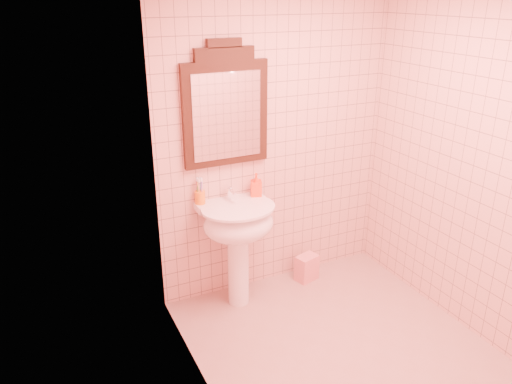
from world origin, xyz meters
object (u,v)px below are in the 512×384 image
pedestal_sink (238,230)px  towel (307,268)px  toothbrush_cup (200,197)px  mirror (226,109)px  soap_dispenser (256,185)px

pedestal_sink → towel: 0.87m
pedestal_sink → towel: size_ratio=3.71×
toothbrush_cup → towel: bearing=-7.6°
toothbrush_cup → pedestal_sink: bearing=-37.2°
mirror → toothbrush_cup: size_ratio=5.04×
mirror → soap_dispenser: mirror is taller
toothbrush_cup → towel: toothbrush_cup is taller
mirror → pedestal_sink: bearing=-90.0°
pedestal_sink → soap_dispenser: size_ratio=4.61×
towel → toothbrush_cup: bearing=172.4°
soap_dispenser → toothbrush_cup: bearing=-164.8°
mirror → toothbrush_cup: 0.70m
toothbrush_cup → mirror: bearing=4.8°
pedestal_sink → toothbrush_cup: 0.39m
mirror → soap_dispenser: bearing=-16.8°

